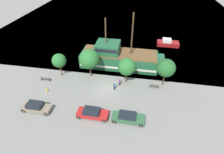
# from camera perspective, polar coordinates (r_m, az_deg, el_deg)

# --- Properties ---
(ground_plane) EXTENTS (160.00, 160.00, 0.00)m
(ground_plane) POSITION_cam_1_polar(r_m,az_deg,el_deg) (32.98, -1.43, -3.64)
(ground_plane) COLOR gray
(water_surface) EXTENTS (80.00, 80.00, 0.00)m
(water_surface) POSITION_cam_1_polar(r_m,az_deg,el_deg) (71.97, 5.66, 19.48)
(water_surface) COLOR #33566B
(water_surface) RESTS_ON ground
(pirate_ship) EXTENTS (17.82, 5.72, 11.71)m
(pirate_ship) POSITION_cam_1_polar(r_m,az_deg,el_deg) (38.44, 2.06, 6.42)
(pirate_ship) COLOR #1E5633
(pirate_ship) RESTS_ON water_surface
(moored_boat_dockside) EXTENTS (5.61, 2.49, 1.84)m
(moored_boat_dockside) POSITION_cam_1_polar(r_m,az_deg,el_deg) (49.71, 17.72, 10.52)
(moored_boat_dockside) COLOR maroon
(moored_boat_dockside) RESTS_ON water_surface
(parked_car_curb_front) EXTENTS (4.97, 1.82, 1.45)m
(parked_car_curb_front) POSITION_cam_1_polar(r_m,az_deg,el_deg) (27.15, 5.22, -13.04)
(parked_car_curb_front) COLOR #2D5B38
(parked_car_curb_front) RESTS_ON ground_plane
(parked_car_curb_mid) EXTENTS (4.79, 1.82, 1.47)m
(parked_car_curb_mid) POSITION_cam_1_polar(r_m,az_deg,el_deg) (31.02, -23.55, -8.93)
(parked_car_curb_mid) COLOR #7F705B
(parked_car_curb_mid) RESTS_ON ground_plane
(parked_car_curb_rear) EXTENTS (4.86, 1.92, 1.43)m
(parked_car_curb_rear) POSITION_cam_1_polar(r_m,az_deg,el_deg) (27.81, -6.44, -11.63)
(parked_car_curb_rear) COLOR #B21E1E
(parked_car_curb_rear) RESTS_ON ground_plane
(fire_hydrant) EXTENTS (0.42, 0.25, 0.76)m
(fire_hydrant) POSITION_cam_1_polar(r_m,az_deg,el_deg) (34.13, -20.59, -3.96)
(fire_hydrant) COLOR yellow
(fire_hydrant) RESTS_ON ground_plane
(bench_promenade_east) EXTENTS (1.62, 0.45, 0.85)m
(bench_promenade_east) POSITION_cam_1_polar(r_m,az_deg,el_deg) (33.70, 13.64, -2.89)
(bench_promenade_east) COLOR #4C4742
(bench_promenade_east) RESTS_ON ground_plane
(bench_promenade_west) EXTENTS (1.84, 0.45, 0.85)m
(bench_promenade_west) POSITION_cam_1_polar(r_m,az_deg,el_deg) (36.91, -20.95, -0.56)
(bench_promenade_west) COLOR #4C4742
(bench_promenade_west) RESTS_ON ground_plane
(pedestrian_walking_near) EXTENTS (0.32, 0.32, 1.78)m
(pedestrian_walking_near) POSITION_cam_1_polar(r_m,az_deg,el_deg) (32.08, 0.74, -2.86)
(pedestrian_walking_near) COLOR #232838
(pedestrian_walking_near) RESTS_ON ground_plane
(pedestrian_walking_far) EXTENTS (0.32, 0.32, 1.60)m
(pedestrian_walking_far) POSITION_cam_1_polar(r_m,az_deg,el_deg) (33.19, 2.47, -1.57)
(pedestrian_walking_far) COLOR #232838
(pedestrian_walking_far) RESTS_ON ground_plane
(tree_row_east) EXTENTS (2.77, 2.77, 4.90)m
(tree_row_east) POSITION_cam_1_polar(r_m,az_deg,el_deg) (35.80, -16.92, 5.13)
(tree_row_east) COLOR brown
(tree_row_east) RESTS_ON ground_plane
(tree_row_mideast) EXTENTS (3.85, 3.85, 5.98)m
(tree_row_mideast) POSITION_cam_1_polar(r_m,az_deg,el_deg) (34.05, -7.41, 5.88)
(tree_row_mideast) COLOR brown
(tree_row_mideast) RESTS_ON ground_plane
(tree_row_midwest) EXTENTS (3.30, 3.30, 5.22)m
(tree_row_midwest) POSITION_cam_1_polar(r_m,az_deg,el_deg) (32.41, 4.83, 3.31)
(tree_row_midwest) COLOR brown
(tree_row_midwest) RESTS_ON ground_plane
(tree_row_west) EXTENTS (3.33, 3.33, 5.63)m
(tree_row_west) POSITION_cam_1_polar(r_m,az_deg,el_deg) (32.75, 17.25, 2.80)
(tree_row_west) COLOR brown
(tree_row_west) RESTS_ON ground_plane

